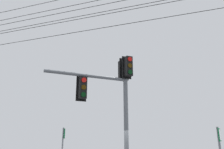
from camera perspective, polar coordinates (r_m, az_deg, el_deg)
signal_mast_assembly at (r=9.88m, az=0.59°, el=-4.59°), size 2.91×3.08×5.78m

